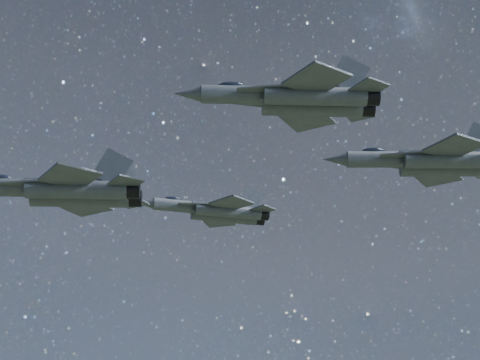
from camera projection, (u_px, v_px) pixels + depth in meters
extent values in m
cylinder|color=#373D44|center=(12.00, 187.00, 75.64)|extent=(8.45, 3.66, 1.74)
cube|color=#373D44|center=(74.00, 189.00, 75.82)|extent=(9.31, 3.81, 1.45)
cylinder|color=#373D44|center=(77.00, 190.00, 74.62)|extent=(9.54, 3.93, 1.74)
cylinder|color=#373D44|center=(80.00, 198.00, 76.69)|extent=(9.54, 3.93, 1.74)
cylinder|color=black|center=(132.00, 190.00, 74.80)|extent=(1.79, 1.91, 1.61)
cylinder|color=black|center=(134.00, 199.00, 76.87)|extent=(1.79, 1.91, 1.61)
cube|color=#373D44|center=(30.00, 183.00, 74.26)|extent=(5.80, 3.55, 0.13)
cube|color=#373D44|center=(37.00, 195.00, 77.06)|extent=(5.87, 1.51, 0.13)
cube|color=#373D44|center=(70.00, 176.00, 72.20)|extent=(5.54, 5.90, 0.22)
cube|color=#373D44|center=(82.00, 205.00, 79.25)|extent=(6.41, 6.40, 0.22)
cube|color=#373D44|center=(126.00, 182.00, 73.52)|extent=(3.25, 3.40, 0.17)
cube|color=#373D44|center=(131.00, 202.00, 78.29)|extent=(3.79, 3.80, 0.17)
cube|color=#373D44|center=(113.00, 168.00, 75.27)|extent=(3.74, 1.40, 3.98)
cube|color=#373D44|center=(116.00, 179.00, 77.86)|extent=(3.88, 0.79, 3.98)
cylinder|color=#373D44|center=(183.00, 206.00, 88.98)|extent=(6.61, 1.47, 1.39)
cone|color=#373D44|center=(144.00, 203.00, 87.93)|extent=(2.15, 1.27, 1.25)
ellipsoid|color=black|center=(173.00, 200.00, 88.97)|extent=(2.13, 0.96, 0.69)
cube|color=#373D44|center=(223.00, 210.00, 90.09)|extent=(7.32, 1.43, 1.16)
cylinder|color=#373D44|center=(228.00, 211.00, 89.23)|extent=(7.50, 1.48, 1.39)
cylinder|color=#373D44|center=(224.00, 216.00, 90.82)|extent=(7.50, 1.48, 1.39)
cylinder|color=black|center=(263.00, 215.00, 90.23)|extent=(1.17, 1.30, 1.28)
cylinder|color=black|center=(259.00, 220.00, 91.82)|extent=(1.17, 1.30, 1.28)
cube|color=#373D44|center=(199.00, 205.00, 88.25)|extent=(4.73, 1.90, 0.11)
cube|color=#373D44|center=(194.00, 212.00, 90.40)|extent=(4.73, 1.79, 0.11)
cube|color=#373D44|center=(231.00, 203.00, 87.34)|extent=(4.88, 5.03, 0.18)
cube|color=#373D44|center=(218.00, 221.00, 92.76)|extent=(4.92, 5.05, 0.18)
cube|color=#373D44|center=(263.00, 209.00, 89.17)|extent=(2.88, 2.94, 0.13)
cube|color=#373D44|center=(253.00, 221.00, 92.84)|extent=(2.90, 2.96, 0.13)
cube|color=#373D44|center=(251.00, 199.00, 90.29)|extent=(3.09, 0.43, 3.17)
cube|color=#373D44|center=(245.00, 205.00, 92.29)|extent=(3.10, 0.40, 3.17)
cylinder|color=#373D44|center=(246.00, 95.00, 66.68)|extent=(7.61, 3.26, 1.57)
cone|color=#373D44|center=(188.00, 94.00, 66.48)|extent=(2.68, 1.93, 1.41)
ellipsoid|color=black|center=(232.00, 87.00, 66.91)|extent=(2.58, 1.58, 0.78)
cube|color=#373D44|center=(309.00, 97.00, 66.88)|extent=(8.38, 3.39, 1.31)
cylinder|color=#373D44|center=(315.00, 96.00, 65.79)|extent=(8.59, 3.49, 1.57)
cylinder|color=#373D44|center=(312.00, 107.00, 67.66)|extent=(8.59, 3.49, 1.57)
cylinder|color=black|center=(371.00, 97.00, 65.98)|extent=(1.61, 1.71, 1.45)
cylinder|color=black|center=(366.00, 108.00, 67.85)|extent=(1.61, 1.71, 1.45)
cube|color=#373D44|center=(269.00, 89.00, 65.45)|extent=(5.22, 3.17, 0.12)
cube|color=#373D44|center=(267.00, 104.00, 67.97)|extent=(5.28, 1.33, 0.12)
cube|color=#373D44|center=(317.00, 79.00, 63.62)|extent=(5.01, 5.32, 0.20)
cube|color=#373D44|center=(306.00, 118.00, 69.96)|extent=(5.77, 5.76, 0.20)
cube|color=#373D44|center=(369.00, 87.00, 64.83)|extent=(2.94, 3.07, 0.15)
cube|color=#373D44|center=(359.00, 113.00, 69.12)|extent=(3.41, 3.42, 0.15)
cube|color=#373D44|center=(350.00, 75.00, 66.39)|extent=(3.37, 1.24, 3.58)
cube|color=#373D44|center=(345.00, 89.00, 68.73)|extent=(3.49, 0.69, 3.58)
cylinder|color=#373D44|center=(387.00, 159.00, 78.82)|extent=(7.98, 3.77, 1.65)
cone|color=#373D44|center=(335.00, 159.00, 78.84)|extent=(2.85, 2.13, 1.48)
ellipsoid|color=black|center=(374.00, 152.00, 79.12)|extent=(2.73, 1.77, 0.81)
cube|color=#373D44|center=(443.00, 160.00, 78.78)|extent=(8.78, 3.94, 1.38)
cylinder|color=#373D44|center=(450.00, 160.00, 77.62)|extent=(9.00, 4.06, 1.65)
cylinder|color=#373D44|center=(445.00, 168.00, 79.58)|extent=(9.00, 4.06, 1.65)
cube|color=#373D44|center=(409.00, 155.00, 77.44)|extent=(5.43, 3.55, 0.13)
cube|color=#373D44|center=(404.00, 166.00, 80.09)|extent=(5.59, 1.66, 0.13)
cube|color=#373D44|center=(454.00, 147.00, 75.34)|extent=(5.11, 5.47, 0.21)
cube|color=#373D44|center=(437.00, 176.00, 82.01)|extent=(6.07, 6.03, 0.21)
cube|color=#373D44|center=(480.00, 140.00, 78.11)|extent=(3.50, 1.47, 3.77)
cube|color=#373D44|center=(473.00, 151.00, 80.56)|extent=(3.65, 0.90, 3.77)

